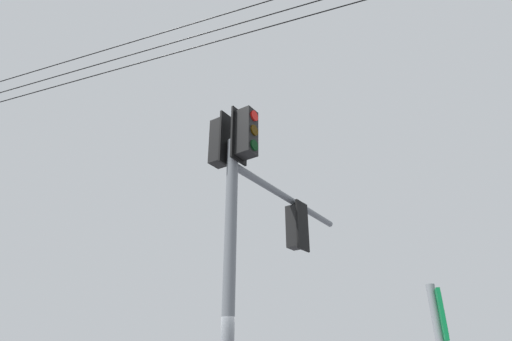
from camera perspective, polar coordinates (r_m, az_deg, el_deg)
signal_mast_assembly at (r=7.30m, az=-0.43°, el=-6.16°), size 3.78×2.66×6.09m
overhead_wire_span at (r=8.89m, az=3.48°, el=21.48°), size 15.60×14.76×0.91m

